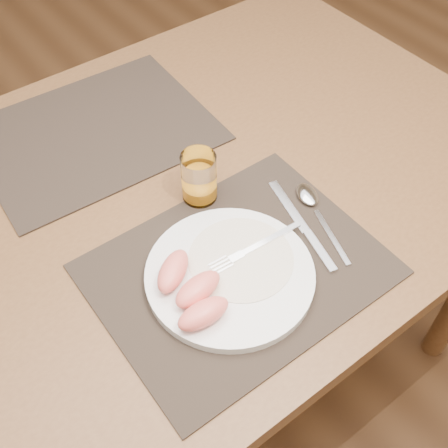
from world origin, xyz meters
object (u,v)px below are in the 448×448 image
table (170,219)px  juice_glass (199,179)px  plate (230,275)px  fork (249,250)px  placemat_far (95,132)px  spoon (311,200)px  knife (306,232)px  placemat_near (238,269)px

table → juice_glass: juice_glass is taller
table → juice_glass: size_ratio=14.76×
plate → juice_glass: (0.07, 0.17, 0.03)m
plate → juice_glass: size_ratio=2.85×
fork → juice_glass: juice_glass is taller
fork → placemat_far: bearing=96.7°
spoon → juice_glass: 0.20m
table → knife: (0.13, -0.23, 0.09)m
fork → spoon: (0.16, 0.03, -0.01)m
placemat_far → juice_glass: juice_glass is taller
placemat_far → fork: bearing=-83.3°
placemat_near → fork: bearing=15.8°
spoon → juice_glass: size_ratio=1.99×
table → knife: bearing=-60.0°
table → fork: 0.24m
spoon → table: bearing=135.4°
table → plate: size_ratio=5.19×
plate → spoon: bearing=11.3°
spoon → juice_glass: juice_glass is taller
table → juice_glass: bearing=-53.7°
fork → knife: size_ratio=0.81×
table → knife: 0.28m
fork → spoon: size_ratio=0.93×
juice_glass → knife: bearing=-62.0°
placemat_near → plate: 0.02m
placemat_near → placemat_far: same height
placemat_near → plate: (-0.02, -0.01, 0.01)m
spoon → placemat_near: bearing=-169.3°
placemat_near → spoon: bearing=10.7°
plate → spoon: (0.21, 0.04, -0.00)m
fork → knife: fork is taller
fork → table: bearing=95.9°
knife → spoon: 0.07m
table → placemat_near: bearing=-91.5°
table → spoon: 0.28m
plate → placemat_far: bearing=90.2°
plate → spoon: size_ratio=1.43×
placemat_near → fork: 0.04m
placemat_far → fork: fork is taller
table → placemat_near: (-0.01, -0.22, 0.09)m
table → fork: (0.02, -0.21, 0.11)m
juice_glass → fork: bearing=-95.7°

